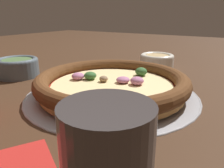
% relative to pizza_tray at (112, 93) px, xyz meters
% --- Properties ---
extents(ground_plane, '(3.00, 3.00, 0.00)m').
position_rel_pizza_tray_xyz_m(ground_plane, '(0.00, 0.00, -0.00)').
color(ground_plane, '#3D2616').
extents(pizza_tray, '(0.39, 0.39, 0.01)m').
position_rel_pizza_tray_xyz_m(pizza_tray, '(0.00, 0.00, 0.00)').
color(pizza_tray, '#9E9EA3').
rests_on(pizza_tray, ground_plane).
extents(pizza, '(0.34, 0.34, 0.04)m').
position_rel_pizza_tray_xyz_m(pizza, '(0.00, 0.00, 0.02)').
color(pizza, tan).
rests_on(pizza, pizza_tray).
extents(bowl_near, '(0.11, 0.11, 0.05)m').
position_rel_pizza_tray_xyz_m(bowl_near, '(0.28, 0.00, 0.02)').
color(bowl_near, silver).
rests_on(bowl_near, ground_plane).
extents(bowl_far, '(0.12, 0.12, 0.05)m').
position_rel_pizza_tray_xyz_m(bowl_far, '(-0.01, 0.32, 0.03)').
color(bowl_far, slate).
rests_on(bowl_far, ground_plane).
extents(drinking_cup, '(0.08, 0.08, 0.11)m').
position_rel_pizza_tray_xyz_m(drinking_cup, '(-0.27, -0.16, 0.05)').
color(drinking_cup, '#383333').
rests_on(drinking_cup, ground_plane).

